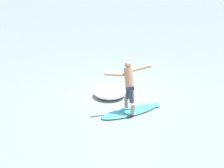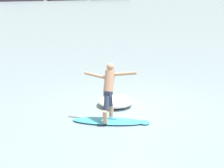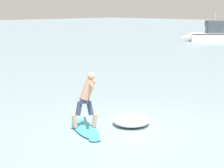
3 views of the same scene
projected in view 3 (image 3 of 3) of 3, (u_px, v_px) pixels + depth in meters
ground_plane at (130, 129)px, 11.11m from camera, size 200.00×200.00×0.00m
surfboard at (85, 129)px, 11.06m from camera, size 2.21×1.47×0.21m
surfer at (87, 95)px, 10.91m from camera, size 1.30×1.02×1.64m
fishing_boat_near_jetty at (218, 35)px, 40.72m from camera, size 6.52×6.36×3.08m
channel_marker_buoy at (213, 30)px, 47.91m from camera, size 1.08×1.08×1.90m
wave_foam_at_tail at (131, 120)px, 11.49m from camera, size 1.46×1.47×0.31m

